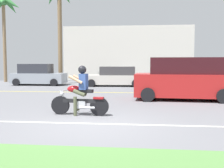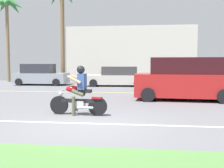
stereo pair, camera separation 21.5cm
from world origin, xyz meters
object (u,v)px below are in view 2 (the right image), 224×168
at_px(parked_car_2, 186,77).
at_px(motorcyclist, 78,94).
at_px(parked_car_0, 41,75).
at_px(suv_nearby, 185,80).
at_px(palm_tree_1, 7,8).
at_px(parked_car_1, 117,77).

bearing_deg(parked_car_2, motorcyclist, -113.67).
bearing_deg(parked_car_0, suv_nearby, -36.70).
distance_m(motorcyclist, palm_tree_1, 19.09).
bearing_deg(parked_car_2, suv_nearby, -98.43).
distance_m(motorcyclist, parked_car_0, 13.33).
bearing_deg(palm_tree_1, parked_car_1, -18.13).
distance_m(suv_nearby, parked_car_1, 8.22).
bearing_deg(parked_car_2, palm_tree_1, 169.07).
bearing_deg(palm_tree_1, suv_nearby, -36.29).
bearing_deg(parked_car_0, parked_car_2, 0.10).
relative_size(suv_nearby, parked_car_1, 1.06).
relative_size(suv_nearby, parked_car_2, 1.22).
relative_size(parked_car_0, parked_car_1, 0.91).
bearing_deg(parked_car_1, palm_tree_1, 161.87).
distance_m(motorcyclist, parked_car_1, 11.48).
height_order(motorcyclist, parked_car_1, motorcyclist).
xyz_separation_m(suv_nearby, parked_car_0, (-10.16, 7.57, -0.20)).
relative_size(motorcyclist, parked_car_2, 0.51).
xyz_separation_m(parked_car_1, palm_tree_1, (-10.44, 3.42, 5.99)).
bearing_deg(parked_car_2, parked_car_1, -175.37).
height_order(motorcyclist, palm_tree_1, palm_tree_1).
relative_size(suv_nearby, parked_car_0, 1.16).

